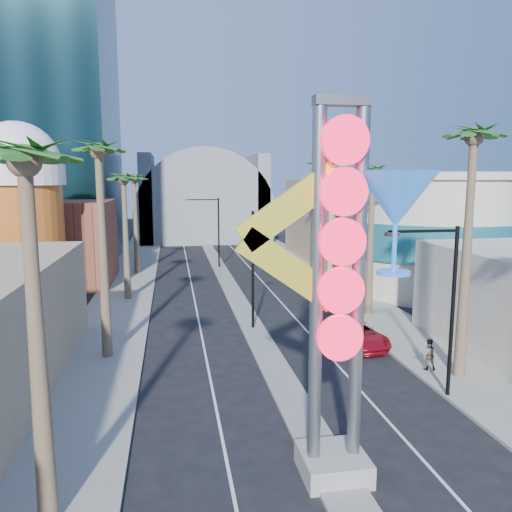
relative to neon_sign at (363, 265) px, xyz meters
The scene contains 22 objects.
sidewalk_west 34.43m from the neon_sign, 107.85° to the left, with size 5.00×100.00×0.15m, color gray.
sidewalk_east 33.97m from the neon_sign, 74.84° to the left, with size 5.00×100.00×0.15m, color gray.
median 35.79m from the neon_sign, 91.33° to the left, with size 1.60×84.00×0.15m, color gray.
hotel_tower 56.91m from the neon_sign, 114.95° to the left, with size 20.00×20.00×50.00m, color black.
brick_filler_west 39.01m from the neon_sign, 115.64° to the left, with size 10.00×10.00×8.00m, color brown.
filler_east 47.58m from the neon_sign, 71.37° to the left, with size 10.00×20.00×10.00m, color tan.
beer_mug 32.39m from the neon_sign, 123.38° to the left, with size 7.00×7.00×14.50m.
turquoise_building 32.10m from the neon_sign, 57.56° to the left, with size 16.60×16.60×10.60m.
canopy 69.11m from the neon_sign, 90.68° to the left, with size 22.00×16.00×22.00m.
neon_sign is the anchor object (origin of this frame).
streetlight_0 17.21m from the neon_sign, 90.90° to the left, with size 3.79×0.25×8.00m.
streetlight_1 41.13m from the neon_sign, 91.90° to the left, with size 3.79×0.25×8.00m.
streetlight_2 8.15m from the neon_sign, 40.46° to the left, with size 3.45×0.25×8.00m.
palm_0 10.21m from the neon_sign, behind, with size 2.40×2.40×11.70m.
palm_1 16.70m from the neon_sign, 126.98° to the left, with size 2.40×2.40×12.70m.
palm_2 28.85m from the neon_sign, 109.95° to the left, with size 2.40×2.40×11.20m.
palm_3 40.31m from the neon_sign, 104.11° to the left, with size 2.40×2.40×11.20m.
palm_5 11.50m from the neon_sign, 40.70° to the left, with size 2.40×2.40×13.20m.
palm_6 20.89m from the neon_sign, 66.74° to the left, with size 2.40×2.40×11.70m.
palm_7 32.29m from the neon_sign, 75.23° to the left, with size 2.40×2.40×12.70m.
red_pickup 15.14m from the neon_sign, 69.26° to the left, with size 2.45×5.31×1.47m, color maroon.
pedestrian_b 12.43m from the neon_sign, 48.92° to the left, with size 0.80×0.63×1.66m, color gray.
Camera 1 is at (-5.23, -12.10, 10.02)m, focal length 35.00 mm.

